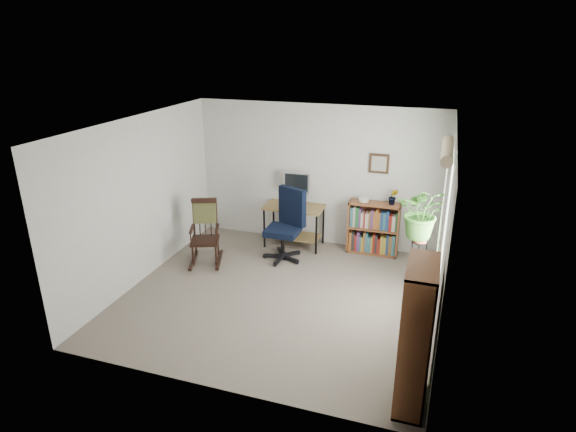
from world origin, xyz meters
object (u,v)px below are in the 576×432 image
(rocking_chair, at_px, (204,232))
(low_bookshelf, at_px, (373,228))
(desk, at_px, (294,226))
(office_chair, at_px, (283,225))
(tall_bookshelf, at_px, (416,337))

(rocking_chair, relative_size, low_bookshelf, 1.18)
(desk, relative_size, low_bookshelf, 1.13)
(office_chair, height_order, low_bookshelf, office_chair)
(desk, distance_m, low_bookshelf, 1.34)
(rocking_chair, xyz_separation_m, tall_bookshelf, (3.38, -2.18, 0.24))
(desk, bearing_deg, office_chair, -90.81)
(office_chair, bearing_deg, low_bookshelf, 49.78)
(desk, distance_m, rocking_chair, 1.58)
(rocking_chair, distance_m, low_bookshelf, 2.75)
(desk, height_order, office_chair, office_chair)
(rocking_chair, relative_size, tall_bookshelf, 0.69)
(desk, bearing_deg, rocking_chair, -136.67)
(low_bookshelf, height_order, tall_bookshelf, tall_bookshelf)
(office_chair, distance_m, low_bookshelf, 1.52)
(desk, xyz_separation_m, rocking_chair, (-1.14, -1.08, 0.16))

